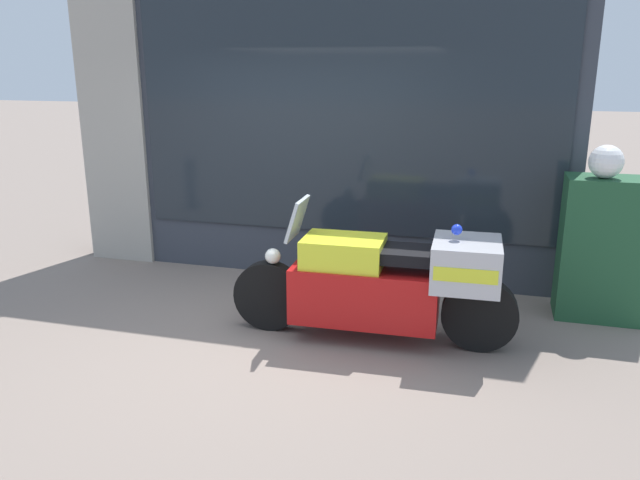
# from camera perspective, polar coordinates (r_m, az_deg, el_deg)

# --- Properties ---
(ground_plane) EXTENTS (60.00, 60.00, 0.00)m
(ground_plane) POSITION_cam_1_polar(r_m,az_deg,el_deg) (5.55, -6.40, -9.09)
(ground_plane) COLOR gray
(shop_building) EXTENTS (5.59, 0.55, 3.62)m
(shop_building) POSITION_cam_1_polar(r_m,az_deg,el_deg) (7.05, -3.60, 11.64)
(shop_building) COLOR #333842
(shop_building) RESTS_ON ground
(window_display) EXTENTS (4.32, 0.30, 1.94)m
(window_display) POSITION_cam_1_polar(r_m,az_deg,el_deg) (7.11, 2.09, 0.64)
(window_display) COLOR slate
(window_display) RESTS_ON ground
(paramedic_motorcycle) EXTENTS (2.48, 0.66, 1.22)m
(paramedic_motorcycle) POSITION_cam_1_polar(r_m,az_deg,el_deg) (5.35, 6.05, -3.78)
(paramedic_motorcycle) COLOR black
(paramedic_motorcycle) RESTS_ON ground
(utility_cabinet) EXTENTS (0.78, 0.48, 1.34)m
(utility_cabinet) POSITION_cam_1_polar(r_m,az_deg,el_deg) (6.36, 24.52, -0.74)
(utility_cabinet) COLOR #1E4C2D
(utility_cabinet) RESTS_ON ground
(white_helmet) EXTENTS (0.30, 0.30, 0.30)m
(white_helmet) POSITION_cam_1_polar(r_m,az_deg,el_deg) (6.12, 24.70, 6.53)
(white_helmet) COLOR white
(white_helmet) RESTS_ON utility_cabinet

